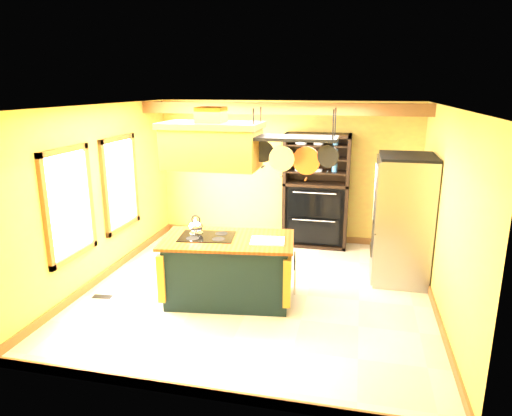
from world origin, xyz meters
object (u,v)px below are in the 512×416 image
at_px(range_hood, 212,143).
at_px(pot_rack, 295,145).
at_px(kitchen_island, 228,269).
at_px(refrigerator, 402,221).
at_px(hutch, 316,202).

relative_size(range_hood, pot_rack, 1.15).
bearing_deg(range_hood, kitchen_island, 0.14).
distance_m(range_hood, refrigerator, 3.19).
bearing_deg(range_hood, refrigerator, 26.68).
relative_size(kitchen_island, refrigerator, 1.00).
xyz_separation_m(kitchen_island, hutch, (0.96, 2.64, 0.37)).
xyz_separation_m(pot_rack, refrigerator, (1.50, 1.31, -1.30)).
bearing_deg(kitchen_island, hutch, 62.26).
bearing_deg(kitchen_island, range_hood, 172.49).
distance_m(kitchen_island, range_hood, 1.77).
bearing_deg(kitchen_island, pot_rack, -7.50).
xyz_separation_m(refrigerator, hutch, (-1.45, 1.33, -0.11)).
bearing_deg(pot_rack, range_hood, -179.84).
height_order(range_hood, pot_rack, same).
distance_m(range_hood, pot_rack, 1.10).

